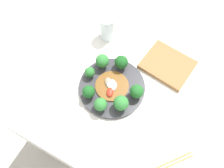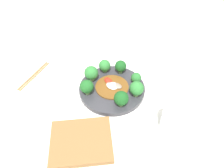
{
  "view_description": "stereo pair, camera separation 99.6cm",
  "coord_description": "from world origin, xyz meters",
  "px_view_note": "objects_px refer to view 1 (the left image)",
  "views": [
    {
      "loc": [
        -0.15,
        0.4,
        1.59
      ],
      "look_at": [
        0.04,
        0.04,
        0.79
      ],
      "focal_mm": 35.0,
      "sensor_mm": 36.0,
      "label": 1
    },
    {
      "loc": [
        -0.12,
        -0.59,
        1.44
      ],
      "look_at": [
        0.04,
        0.04,
        0.79
      ],
      "focal_mm": 35.0,
      "sensor_mm": 36.0,
      "label": 2
    }
  ],
  "objects_px": {
    "drinking_glass": "(107,27)",
    "broccoli_northwest": "(121,103)",
    "chopsticks": "(168,165)",
    "broccoli_northeast": "(89,92)",
    "stirfry_center": "(112,86)",
    "cutting_board": "(168,65)",
    "broccoli_north": "(101,104)",
    "broccoli_south": "(121,62)",
    "broccoli_west": "(137,92)",
    "broccoli_southeast": "(102,61)",
    "broccoli_east": "(90,72)",
    "plate": "(112,87)"
  },
  "relations": [
    {
      "from": "drinking_glass",
      "to": "broccoli_northwest",
      "type": "bearing_deg",
      "value": 126.73
    },
    {
      "from": "broccoli_northwest",
      "to": "chopsticks",
      "type": "bearing_deg",
      "value": 156.04
    },
    {
      "from": "broccoli_northeast",
      "to": "stirfry_center",
      "type": "bearing_deg",
      "value": -126.75
    },
    {
      "from": "drinking_glass",
      "to": "cutting_board",
      "type": "height_order",
      "value": "drinking_glass"
    },
    {
      "from": "broccoli_northwest",
      "to": "broccoli_north",
      "type": "distance_m",
      "value": 0.08
    },
    {
      "from": "broccoli_north",
      "to": "drinking_glass",
      "type": "relative_size",
      "value": 0.52
    },
    {
      "from": "cutting_board",
      "to": "broccoli_north",
      "type": "bearing_deg",
      "value": 63.67
    },
    {
      "from": "broccoli_south",
      "to": "cutting_board",
      "type": "xyz_separation_m",
      "value": [
        -0.18,
        -0.11,
        -0.05
      ]
    },
    {
      "from": "broccoli_northwest",
      "to": "broccoli_west",
      "type": "distance_m",
      "value": 0.08
    },
    {
      "from": "broccoli_southeast",
      "to": "broccoli_south",
      "type": "bearing_deg",
      "value": -155.39
    },
    {
      "from": "stirfry_center",
      "to": "chopsticks",
      "type": "relative_size",
      "value": 0.83
    },
    {
      "from": "broccoli_southeast",
      "to": "chopsticks",
      "type": "relative_size",
      "value": 0.41
    },
    {
      "from": "broccoli_northeast",
      "to": "chopsticks",
      "type": "height_order",
      "value": "broccoli_northeast"
    },
    {
      "from": "broccoli_east",
      "to": "broccoli_southeast",
      "type": "bearing_deg",
      "value": -108.0
    },
    {
      "from": "plate",
      "to": "broccoli_north",
      "type": "bearing_deg",
      "value": 93.51
    },
    {
      "from": "broccoli_south",
      "to": "drinking_glass",
      "type": "xyz_separation_m",
      "value": [
        0.14,
        -0.14,
        0.0
      ]
    },
    {
      "from": "broccoli_south",
      "to": "broccoli_southeast",
      "type": "bearing_deg",
      "value": 24.61
    },
    {
      "from": "broccoli_north",
      "to": "drinking_glass",
      "type": "distance_m",
      "value": 0.38
    },
    {
      "from": "plate",
      "to": "broccoli_southeast",
      "type": "relative_size",
      "value": 3.97
    },
    {
      "from": "broccoli_southeast",
      "to": "chopsticks",
      "type": "bearing_deg",
      "value": 149.01
    },
    {
      "from": "broccoli_northwest",
      "to": "broccoli_southeast",
      "type": "relative_size",
      "value": 1.02
    },
    {
      "from": "plate",
      "to": "broccoli_northeast",
      "type": "distance_m",
      "value": 0.11
    },
    {
      "from": "broccoli_northeast",
      "to": "broccoli_east",
      "type": "relative_size",
      "value": 1.2
    },
    {
      "from": "broccoli_northeast",
      "to": "drinking_glass",
      "type": "bearing_deg",
      "value": -73.89
    },
    {
      "from": "broccoli_east",
      "to": "broccoli_northeast",
      "type": "bearing_deg",
      "value": 118.83
    },
    {
      "from": "plate",
      "to": "broccoli_south",
      "type": "relative_size",
      "value": 4.11
    },
    {
      "from": "broccoli_southeast",
      "to": "cutting_board",
      "type": "xyz_separation_m",
      "value": [
        -0.25,
        -0.15,
        -0.05
      ]
    },
    {
      "from": "broccoli_south",
      "to": "broccoli_west",
      "type": "height_order",
      "value": "same"
    },
    {
      "from": "drinking_glass",
      "to": "chopsticks",
      "type": "bearing_deg",
      "value": 138.93
    },
    {
      "from": "chopsticks",
      "to": "cutting_board",
      "type": "distance_m",
      "value": 0.42
    },
    {
      "from": "broccoli_east",
      "to": "drinking_glass",
      "type": "relative_size",
      "value": 0.44
    },
    {
      "from": "broccoli_west",
      "to": "cutting_board",
      "type": "relative_size",
      "value": 0.29
    },
    {
      "from": "broccoli_south",
      "to": "chopsticks",
      "type": "xyz_separation_m",
      "value": [
        -0.33,
        0.28,
        -0.05
      ]
    },
    {
      "from": "broccoli_east",
      "to": "stirfry_center",
      "type": "xyz_separation_m",
      "value": [
        -0.1,
        0.0,
        -0.02
      ]
    },
    {
      "from": "broccoli_east",
      "to": "drinking_glass",
      "type": "bearing_deg",
      "value": -78.7
    },
    {
      "from": "plate",
      "to": "broccoli_southeast",
      "type": "xyz_separation_m",
      "value": [
        0.08,
        -0.07,
        0.05
      ]
    },
    {
      "from": "broccoli_south",
      "to": "broccoli_west",
      "type": "distance_m",
      "value": 0.15
    },
    {
      "from": "broccoli_northwest",
      "to": "drinking_glass",
      "type": "bearing_deg",
      "value": -53.27
    },
    {
      "from": "broccoli_north",
      "to": "broccoli_east",
      "type": "bearing_deg",
      "value": -43.29
    },
    {
      "from": "plate",
      "to": "broccoli_north",
      "type": "xyz_separation_m",
      "value": [
        -0.01,
        0.11,
        0.04
      ]
    },
    {
      "from": "broccoli_west",
      "to": "stirfry_center",
      "type": "bearing_deg",
      "value": 5.52
    },
    {
      "from": "broccoli_southeast",
      "to": "broccoli_west",
      "type": "xyz_separation_m",
      "value": [
        -0.19,
        0.06,
        -0.0
      ]
    },
    {
      "from": "broccoli_north",
      "to": "cutting_board",
      "type": "xyz_separation_m",
      "value": [
        -0.16,
        -0.32,
        -0.04
      ]
    },
    {
      "from": "broccoli_south",
      "to": "cutting_board",
      "type": "height_order",
      "value": "broccoli_south"
    },
    {
      "from": "plate",
      "to": "broccoli_west",
      "type": "height_order",
      "value": "broccoli_west"
    },
    {
      "from": "broccoli_southeast",
      "to": "cutting_board",
      "type": "height_order",
      "value": "broccoli_southeast"
    },
    {
      "from": "plate",
      "to": "drinking_glass",
      "type": "distance_m",
      "value": 0.29
    },
    {
      "from": "broccoli_northwest",
      "to": "broccoli_northeast",
      "type": "distance_m",
      "value": 0.14
    },
    {
      "from": "broccoli_northwest",
      "to": "broccoli_southeast",
      "type": "distance_m",
      "value": 0.21
    },
    {
      "from": "broccoli_northeast",
      "to": "plate",
      "type": "bearing_deg",
      "value": -126.5
    }
  ]
}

